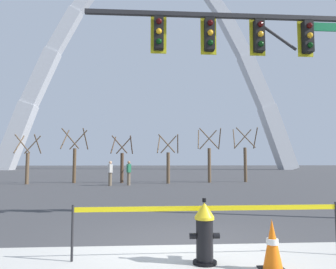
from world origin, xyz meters
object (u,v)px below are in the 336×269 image
Objects in this scene: fire_hydrant at (204,233)px; traffic_cone_by_hydrant at (272,246)px; pedestrian_walking_left at (110,173)px; pedestrian_standing_center at (129,173)px; traffic_signal_gantry at (274,59)px; monument_arch at (151,69)px.

traffic_cone_by_hydrant is at bearing -22.65° from fire_hydrant.
pedestrian_walking_left and pedestrian_standing_center have the same top height.
traffic_signal_gantry reaches higher than pedestrian_standing_center.
traffic_signal_gantry is 4.92× the size of pedestrian_standing_center.
monument_arch reaches higher than pedestrian_walking_left.
traffic_signal_gantry is 4.92× the size of pedestrian_walking_left.
pedestrian_standing_center is (-1.85, -38.84, -18.48)m from monument_arch.
fire_hydrant is 0.99m from traffic_cone_by_hydrant.
pedestrian_standing_center is at bearing 110.23° from traffic_signal_gantry.
traffic_cone_by_hydrant is at bearing -88.84° from monument_arch.
pedestrian_walking_left is (-3.03, -39.15, -18.48)m from monument_arch.
traffic_signal_gantry is 0.14× the size of monument_arch.
fire_hydrant is 16.27m from pedestrian_walking_left.
traffic_signal_gantry is (1.73, 3.88, 4.05)m from traffic_cone_by_hydrant.
pedestrian_walking_left is 1.22m from pedestrian_standing_center.
pedestrian_standing_center is at bearing -92.73° from monument_arch.
pedestrian_walking_left is at bearing 115.28° from traffic_signal_gantry.
monument_arch is at bearing 87.27° from pedestrian_standing_center.
pedestrian_standing_center is (-4.70, 12.75, -3.59)m from traffic_signal_gantry.
pedestrian_standing_center is at bearing 14.70° from pedestrian_walking_left.
monument_arch reaches higher than traffic_cone_by_hydrant.
traffic_cone_by_hydrant is 16.84m from pedestrian_walking_left.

